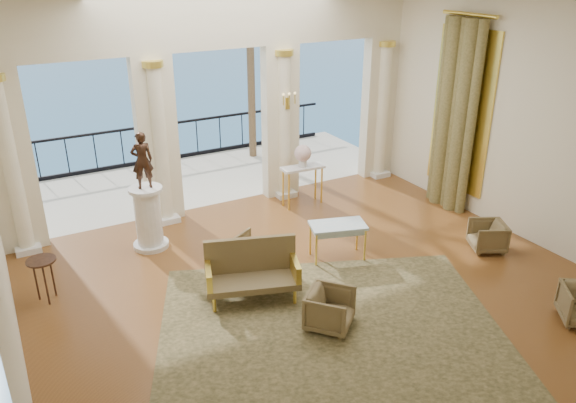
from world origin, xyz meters
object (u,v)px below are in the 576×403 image
armchair_d (255,252)px  settee (252,270)px  side_table (42,265)px  armchair_a (330,308)px  game_table (338,228)px  pedestal (148,219)px  console_table (303,173)px  armchair_c (488,235)px  statue (142,160)px

armchair_d → settee: settee is taller
armchair_d → side_table: 3.43m
armchair_a → game_table: (1.26, 1.70, 0.28)m
armchair_d → pedestal: size_ratio=0.58×
armchair_a → armchair_d: (-0.25, 2.02, 0.02)m
game_table → console_table: 2.51m
armchair_c → settee: settee is taller
game_table → settee: bearing=-150.4°
armchair_c → game_table: 2.88m
game_table → statue: bearing=161.6°
console_table → statue: bearing=-170.6°
game_table → armchair_c: bearing=-5.2°
side_table → game_table: bearing=-12.7°
armchair_a → game_table: bearing=12.2°
game_table → side_table: bearing=-175.2°
armchair_d → pedestal: 2.23m
settee → console_table: bearing=66.0°
armchair_a → side_table: bearing=100.8°
side_table → console_table: bearing=13.5°
armchair_a → pedestal: size_ratio=0.55×
console_table → settee: bearing=-128.7°
settee → pedestal: (-0.95, 2.48, 0.10)m
pedestal → statue: bearing=135.0°
game_table → pedestal: pedestal is taller
settee → armchair_d: bearing=79.5°
armchair_c → statue: (-5.50, 3.17, 1.44)m
armchair_a → statue: size_ratio=0.63×
statue → console_table: bearing=-170.1°
statue → side_table: statue is taller
armchair_a → game_table: game_table is taller
game_table → side_table: size_ratio=1.50×
armchair_a → armchair_d: size_ratio=0.94×
armchair_c → console_table: console_table is taller
game_table → side_table: side_table is taller
settee → armchair_c: bearing=9.9°
settee → statue: (-0.95, 2.48, 1.26)m
settee → game_table: bearing=30.7°
statue → side_table: bearing=30.7°
pedestal → armchair_d: bearing=-52.3°
armchair_a → statue: statue is taller
statue → console_table: 3.69m
armchair_a → pedestal: bearing=71.8°
console_table → armchair_a: bearing=-111.3°
armchair_a → settee: bearing=75.7°
pedestal → armchair_c: bearing=-30.0°
armchair_d → pedestal: pedestal is taller
armchair_a → statue: (-1.61, 3.77, 1.41)m
statue → armchair_a: bearing=117.4°
settee → side_table: settee is taller
pedestal → game_table: bearing=-35.8°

